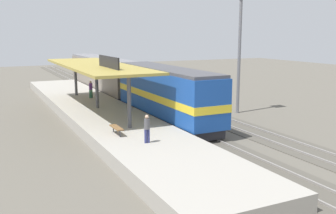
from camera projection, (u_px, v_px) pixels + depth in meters
ground_plane at (165, 111)px, 37.07m from camera, size 120.00×120.00×0.00m
track_near at (146, 113)px, 36.20m from camera, size 3.20×110.00×0.16m
track_far at (189, 109)px, 38.18m from camera, size 3.20×110.00×0.16m
platform at (98, 113)px, 34.13m from camera, size 6.00×44.00×0.90m
station_canopy at (96, 67)px, 33.28m from camera, size 5.20×18.00×4.70m
platform_bench at (117, 128)px, 25.11m from camera, size 0.44×1.70×0.50m
locomotive at (166, 94)px, 31.97m from camera, size 2.93×14.43×4.44m
passenger_carriage_single at (103, 75)px, 47.87m from camera, size 2.90×20.00×4.24m
light_mast at (240, 21)px, 34.87m from camera, size 1.10×1.10×11.70m
person_waiting at (91, 88)px, 39.17m from camera, size 0.34×0.34×1.71m
person_walking at (147, 127)px, 23.09m from camera, size 0.34×0.34×1.71m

